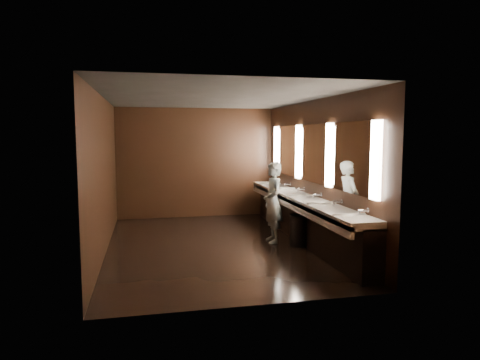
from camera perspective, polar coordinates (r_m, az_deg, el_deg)
The scene contains 10 objects.
floor at distance 8.33m, azimuth -3.38°, elevation -8.67°, with size 6.00×6.00×0.00m, color black.
ceiling at distance 8.09m, azimuth -3.51°, elevation 10.89°, with size 4.00×6.00×0.02m, color #2D2D2B.
wall_back at distance 11.06m, azimuth -5.88°, elevation 2.29°, with size 4.00×0.02×2.80m, color black.
wall_front at distance 5.17m, azimuth 1.76°, elevation -1.89°, with size 4.00×0.02×2.80m, color black.
wall_left at distance 8.03m, azimuth -17.68°, elevation 0.65°, with size 0.02×6.00×2.80m, color black.
wall_right at distance 8.63m, azimuth 9.79°, elevation 1.20°, with size 0.02×6.00×2.80m, color black.
sink_counter at distance 8.68m, azimuth 8.41°, elevation -4.78°, with size 0.55×5.40×1.01m.
mirror_band at distance 8.60m, azimuth 9.71°, elevation 3.52°, with size 0.06×5.03×1.15m.
person at distance 8.44m, azimuth 4.41°, elevation -2.98°, with size 0.58×0.38×1.59m, color #9BC5E7.
trash_bin at distance 8.27m, azimuth 7.97°, elevation -6.70°, with size 0.38×0.38×0.60m, color black.
Camera 1 is at (-1.26, -7.96, 2.11)m, focal length 32.00 mm.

